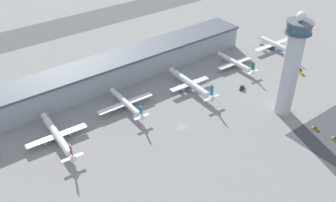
{
  "coord_description": "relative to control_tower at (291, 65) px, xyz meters",
  "views": [
    {
      "loc": [
        -111.55,
        -135.03,
        136.39
      ],
      "look_at": [
        1.23,
        14.91,
        10.12
      ],
      "focal_mm": 40.0,
      "sensor_mm": 36.0,
      "label": 1
    }
  ],
  "objects": [
    {
      "name": "ground_plane",
      "position": [
        -60.58,
        25.16,
        -32.99
      ],
      "size": [
        1000.0,
        1000.0,
        0.0
      ],
      "primitive_type": "plane",
      "color": "gray"
    },
    {
      "name": "terminal_building",
      "position": [
        -60.58,
        95.16,
        -24.04
      ],
      "size": [
        209.99,
        25.0,
        17.71
      ],
      "color": "#A3A8B2",
      "rests_on": "ground"
    },
    {
      "name": "runway_strip",
      "position": [
        -60.58,
        208.99,
        -32.99
      ],
      "size": [
        314.99,
        44.0,
        0.01
      ],
      "primitive_type": "cube",
      "color": "#515154",
      "rests_on": "ground"
    },
    {
      "name": "control_tower",
      "position": [
        0.0,
        0.0,
        0.0
      ],
      "size": [
        14.95,
        14.95,
        64.9
      ],
      "color": "#BCBCC1",
      "rests_on": "ground"
    },
    {
      "name": "airplane_gate_bravo",
      "position": [
        -124.16,
        56.47,
        -28.83
      ],
      "size": [
        34.93,
        45.74,
        12.99
      ],
      "color": "white",
      "rests_on": "ground"
    },
    {
      "name": "airplane_gate_charlie",
      "position": [
        -76.69,
        60.61,
        -28.62
      ],
      "size": [
        38.11,
        37.92,
        12.1
      ],
      "color": "white",
      "rests_on": "ground"
    },
    {
      "name": "airplane_gate_delta",
      "position": [
        -29.81,
        53.87,
        -28.11
      ],
      "size": [
        31.0,
        45.75,
        14.41
      ],
      "color": "silver",
      "rests_on": "ground"
    },
    {
      "name": "airplane_gate_echo",
      "position": [
        17.63,
        58.17,
        -29.27
      ],
      "size": [
        31.26,
        36.99,
        11.52
      ],
      "color": "white",
      "rests_on": "ground"
    },
    {
      "name": "airplane_gate_foxtrot",
      "position": [
        65.28,
        61.57,
        -28.77
      ],
      "size": [
        40.33,
        34.36,
        13.45
      ],
      "color": "white",
      "rests_on": "ground"
    },
    {
      "name": "service_truck_catering",
      "position": [
        63.88,
        62.08,
        -31.91
      ],
      "size": [
        3.12,
        5.89,
        3.1
      ],
      "color": "black",
      "rests_on": "ground"
    },
    {
      "name": "service_truck_fuel",
      "position": [
        -0.76,
        33.45,
        -32.12
      ],
      "size": [
        6.05,
        4.8,
        2.52
      ],
      "color": "black",
      "rests_on": "ground"
    },
    {
      "name": "service_truck_baggage",
      "position": [
        49.8,
        23.74,
        -31.9
      ],
      "size": [
        4.74,
        7.62,
        3.14
      ],
      "color": "black",
      "rests_on": "ground"
    },
    {
      "name": "car_red_hatchback",
      "position": [
        0.91,
        -23.61,
        -32.46
      ],
      "size": [
        1.94,
        4.24,
        1.38
      ],
      "color": "black",
      "rests_on": "ground"
    },
    {
      "name": "car_black_suv",
      "position": [
        1.78,
        -36.47,
        -32.41
      ],
      "size": [
        1.95,
        4.33,
        1.5
      ],
      "color": "black",
      "rests_on": "ground"
    }
  ]
}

